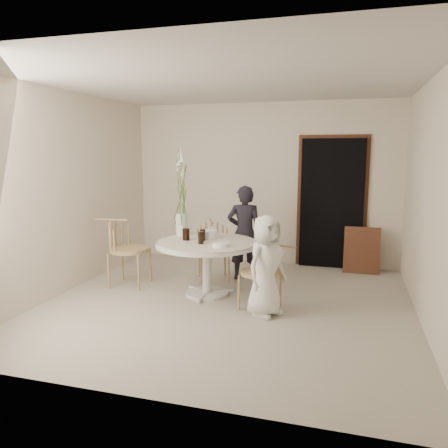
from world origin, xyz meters
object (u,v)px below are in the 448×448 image
(chair_left, at_px, (120,242))
(flower_vase, at_px, (181,202))
(chair_far, at_px, (212,241))
(chair_right, at_px, (269,267))
(table, at_px, (207,250))
(boy, at_px, (266,266))
(girl, at_px, (244,233))
(birthday_cake, at_px, (209,234))

(chair_left, height_order, flower_vase, flower_vase)
(chair_far, bearing_deg, chair_right, -70.44)
(chair_far, xyz_separation_m, chair_right, (1.06, -1.12, -0.02))
(table, relative_size, boy, 1.12)
(chair_far, bearing_deg, flower_vase, -144.51)
(girl, relative_size, flower_vase, 1.15)
(table, xyz_separation_m, girl, (0.30, 0.87, 0.09))
(table, height_order, girl, girl)
(chair_right, distance_m, flower_vase, 1.63)
(chair_far, relative_size, chair_right, 1.05)
(chair_far, relative_size, boy, 0.73)
(chair_left, bearing_deg, birthday_cake, -89.60)
(boy, distance_m, birthday_cake, 1.18)
(chair_right, xyz_separation_m, birthday_cake, (-0.93, 0.53, 0.25))
(girl, height_order, boy, girl)
(chair_right, height_order, girl, girl)
(table, xyz_separation_m, chair_left, (-1.33, 0.10, 0.01))
(girl, distance_m, boy, 1.49)
(chair_right, distance_m, girl, 1.34)
(girl, xyz_separation_m, birthday_cake, (-0.34, -0.66, 0.08))
(chair_far, height_order, flower_vase, flower_vase)
(table, xyz_separation_m, chair_right, (0.89, -0.32, -0.08))
(chair_left, relative_size, boy, 0.81)
(boy, distance_m, flower_vase, 1.68)
(chair_right, xyz_separation_m, chair_left, (-2.22, 0.43, 0.09))
(chair_far, distance_m, chair_right, 1.54)
(chair_right, xyz_separation_m, boy, (-0.01, -0.17, 0.06))
(girl, bearing_deg, chair_right, 106.52)
(chair_far, height_order, chair_right, chair_far)
(chair_far, distance_m, boy, 1.66)
(birthday_cake, bearing_deg, chair_right, -29.81)
(chair_right, bearing_deg, boy, 12.16)
(girl, bearing_deg, chair_left, 15.32)
(boy, relative_size, birthday_cake, 5.36)
(chair_right, xyz_separation_m, girl, (-0.59, 1.19, 0.17))
(table, height_order, boy, boy)
(table, bearing_deg, chair_far, 102.31)
(flower_vase, bearing_deg, chair_far, 59.55)
(flower_vase, bearing_deg, chair_right, -24.61)
(chair_left, relative_size, birthday_cake, 4.35)
(chair_left, distance_m, flower_vase, 1.06)
(girl, distance_m, birthday_cake, 0.75)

